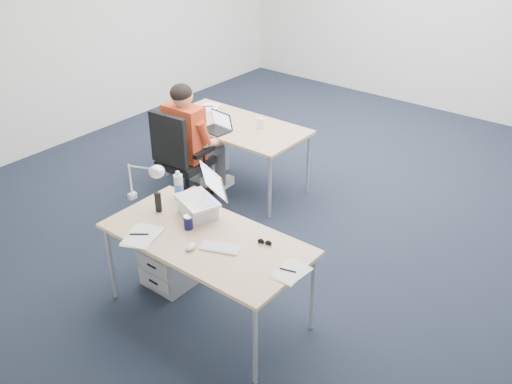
% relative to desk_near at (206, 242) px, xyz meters
% --- Properties ---
extents(floor, '(7.00, 7.00, 0.00)m').
position_rel_desk_near_xyz_m(floor, '(-0.76, 2.01, -0.68)').
color(floor, black).
rests_on(floor, ground).
extents(room, '(6.02, 7.02, 2.80)m').
position_rel_desk_near_xyz_m(room, '(-0.76, 2.01, 1.03)').
color(room, silver).
rests_on(room, ground).
extents(desk_near, '(1.60, 0.80, 0.73)m').
position_rel_desk_near_xyz_m(desk_near, '(0.00, 0.00, 0.00)').
color(desk_near, tan).
rests_on(desk_near, ground).
extents(desk_far, '(1.60, 0.80, 0.73)m').
position_rel_desk_near_xyz_m(desk_far, '(-1.25, 1.82, 0.00)').
color(desk_far, tan).
rests_on(desk_far, ground).
extents(office_chair, '(0.73, 0.73, 1.08)m').
position_rel_desk_near_xyz_m(office_chair, '(-1.37, 1.13, -0.38)').
color(office_chair, black).
rests_on(office_chair, ground).
extents(seated_person, '(0.42, 0.73, 1.32)m').
position_rel_desk_near_xyz_m(seated_person, '(-1.38, 1.32, -0.03)').
color(seated_person, red).
rests_on(seated_person, ground).
extents(drawer_pedestal_near, '(0.40, 0.50, 0.55)m').
position_rel_desk_near_xyz_m(drawer_pedestal_near, '(-0.53, 0.14, -0.41)').
color(drawer_pedestal_near, '#929497').
rests_on(drawer_pedestal_near, ground).
extents(drawer_pedestal_far, '(0.40, 0.50, 0.55)m').
position_rel_desk_near_xyz_m(drawer_pedestal_far, '(-1.74, 1.80, -0.41)').
color(drawer_pedestal_far, '#929497').
rests_on(drawer_pedestal_far, ground).
extents(silver_laptop, '(0.43, 0.38, 0.38)m').
position_rel_desk_near_xyz_m(silver_laptop, '(-0.26, 0.20, 0.23)').
color(silver_laptop, silver).
rests_on(silver_laptop, desk_near).
extents(wireless_keyboard, '(0.31, 0.22, 0.01)m').
position_rel_desk_near_xyz_m(wireless_keyboard, '(0.18, -0.05, 0.05)').
color(wireless_keyboard, white).
rests_on(wireless_keyboard, desk_near).
extents(computer_mouse, '(0.09, 0.12, 0.04)m').
position_rel_desk_near_xyz_m(computer_mouse, '(0.02, -0.18, 0.07)').
color(computer_mouse, white).
rests_on(computer_mouse, desk_near).
extents(headphones, '(0.26, 0.22, 0.04)m').
position_rel_desk_near_xyz_m(headphones, '(-0.33, 0.31, 0.07)').
color(headphones, black).
rests_on(headphones, desk_near).
extents(can_koozie, '(0.08, 0.08, 0.11)m').
position_rel_desk_near_xyz_m(can_koozie, '(-0.19, 0.01, 0.10)').
color(can_koozie, '#13133C').
rests_on(can_koozie, desk_near).
extents(water_bottle, '(0.08, 0.08, 0.25)m').
position_rel_desk_near_xyz_m(water_bottle, '(-0.58, 0.30, 0.17)').
color(water_bottle, silver).
rests_on(water_bottle, desk_near).
extents(bear_figurine, '(0.09, 0.07, 0.15)m').
position_rel_desk_near_xyz_m(bear_figurine, '(-0.23, 0.18, 0.12)').
color(bear_figurine, '#386A1C').
rests_on(bear_figurine, desk_near).
extents(book_stack, '(0.22, 0.19, 0.08)m').
position_rel_desk_near_xyz_m(book_stack, '(-0.43, 0.35, 0.09)').
color(book_stack, silver).
rests_on(book_stack, desk_near).
extents(cordless_phone, '(0.05, 0.03, 0.17)m').
position_rel_desk_near_xyz_m(cordless_phone, '(-0.55, 0.04, 0.13)').
color(cordless_phone, black).
rests_on(cordless_phone, desk_near).
extents(papers_left, '(0.31, 0.36, 0.01)m').
position_rel_desk_near_xyz_m(papers_left, '(-0.39, -0.30, 0.05)').
color(papers_left, '#FFFD93').
rests_on(papers_left, desk_near).
extents(papers_right, '(0.19, 0.26, 0.01)m').
position_rel_desk_near_xyz_m(papers_right, '(0.75, 0.03, 0.05)').
color(papers_right, '#FFFD93').
rests_on(papers_right, desk_near).
extents(sunglasses, '(0.12, 0.08, 0.03)m').
position_rel_desk_near_xyz_m(sunglasses, '(0.40, 0.20, 0.06)').
color(sunglasses, black).
rests_on(sunglasses, desk_near).
extents(desk_lamp, '(0.40, 0.22, 0.43)m').
position_rel_desk_near_xyz_m(desk_lamp, '(-0.75, 0.05, 0.26)').
color(desk_lamp, silver).
rests_on(desk_lamp, desk_near).
extents(dark_laptop, '(0.32, 0.31, 0.21)m').
position_rel_desk_near_xyz_m(dark_laptop, '(-1.29, 1.55, 0.15)').
color(dark_laptop, black).
rests_on(dark_laptop, desk_far).
extents(far_cup, '(0.08, 0.08, 0.11)m').
position_rel_desk_near_xyz_m(far_cup, '(-0.97, 1.92, 0.10)').
color(far_cup, white).
rests_on(far_cup, desk_far).
extents(far_papers, '(0.28, 0.33, 0.01)m').
position_rel_desk_near_xyz_m(far_papers, '(-1.80, 2.01, 0.05)').
color(far_papers, white).
rests_on(far_papers, desk_far).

